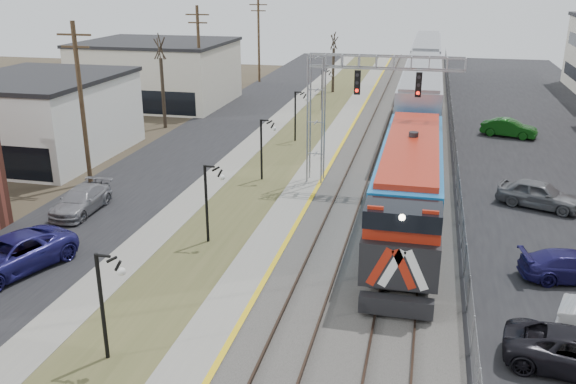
% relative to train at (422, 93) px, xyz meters
% --- Properties ---
extents(street_west, '(7.00, 120.00, 0.04)m').
position_rel_train_xyz_m(street_west, '(-17.00, -10.54, -2.86)').
color(street_west, black).
rests_on(street_west, ground).
extents(sidewalk, '(2.00, 120.00, 0.08)m').
position_rel_train_xyz_m(sidewalk, '(-12.50, -10.54, -2.84)').
color(sidewalk, gray).
rests_on(sidewalk, ground).
extents(grass_median, '(4.00, 120.00, 0.06)m').
position_rel_train_xyz_m(grass_median, '(-9.50, -10.54, -2.85)').
color(grass_median, '#484B28').
rests_on(grass_median, ground).
extents(platform, '(2.00, 120.00, 0.24)m').
position_rel_train_xyz_m(platform, '(-6.50, -10.54, -2.76)').
color(platform, gray).
rests_on(platform, ground).
extents(ballast_bed, '(8.00, 120.00, 0.20)m').
position_rel_train_xyz_m(ballast_bed, '(-1.50, -10.54, -2.78)').
color(ballast_bed, '#595651').
rests_on(ballast_bed, ground).
extents(parking_lot, '(16.00, 120.00, 0.04)m').
position_rel_train_xyz_m(parking_lot, '(10.50, -10.54, -2.86)').
color(parking_lot, black).
rests_on(parking_lot, ground).
extents(platform_edge, '(0.24, 120.00, 0.01)m').
position_rel_train_xyz_m(platform_edge, '(-5.62, -10.54, -2.64)').
color(platform_edge, gold).
rests_on(platform_edge, platform).
extents(track_near, '(1.58, 120.00, 0.15)m').
position_rel_train_xyz_m(track_near, '(-3.50, -10.54, -2.61)').
color(track_near, '#2D2119').
rests_on(track_near, ballast_bed).
extents(track_far, '(1.58, 120.00, 0.15)m').
position_rel_train_xyz_m(track_far, '(-0.00, -10.54, -2.61)').
color(track_far, '#2D2119').
rests_on(track_far, ballast_bed).
extents(train, '(3.00, 63.05, 5.33)m').
position_rel_train_xyz_m(train, '(0.00, 0.00, 0.00)').
color(train, '#1564AC').
rests_on(train, ground).
extents(signal_gantry, '(9.00, 1.07, 8.15)m').
position_rel_train_xyz_m(signal_gantry, '(-4.28, -17.55, 2.70)').
color(signal_gantry, gray).
rests_on(signal_gantry, ground).
extents(lampposts, '(0.14, 62.14, 4.00)m').
position_rel_train_xyz_m(lampposts, '(-9.50, -27.26, -0.88)').
color(lampposts, black).
rests_on(lampposts, ground).
extents(utility_poles, '(0.28, 80.28, 10.00)m').
position_rel_train_xyz_m(utility_poles, '(-20.00, -20.54, 2.12)').
color(utility_poles, '#4C3823').
rests_on(utility_poles, ground).
extents(fence, '(0.04, 120.00, 1.60)m').
position_rel_train_xyz_m(fence, '(2.70, -10.54, -2.08)').
color(fence, gray).
rests_on(fence, ground).
extents(bare_trees, '(12.30, 42.30, 5.95)m').
position_rel_train_xyz_m(bare_trees, '(-18.16, -6.63, -0.18)').
color(bare_trees, '#382D23').
rests_on(bare_trees, ground).
extents(car_lot_d, '(4.69, 2.54, 1.29)m').
position_rel_train_xyz_m(car_lot_d, '(7.21, -27.78, -2.24)').
color(car_lot_d, '#1C1855').
rests_on(car_lot_d, ground).
extents(car_lot_e, '(4.93, 3.40, 1.56)m').
position_rel_train_xyz_m(car_lot_e, '(7.13, -18.79, -2.10)').
color(car_lot_e, slate).
rests_on(car_lot_e, ground).
extents(car_lot_f, '(4.60, 2.69, 1.43)m').
position_rel_train_xyz_m(car_lot_f, '(7.20, -2.24, -2.17)').
color(car_lot_f, '#0E480F').
rests_on(car_lot_f, ground).
extents(car_street_a, '(4.42, 6.30, 1.60)m').
position_rel_train_xyz_m(car_street_a, '(-16.84, -32.57, -2.08)').
color(car_street_a, navy).
rests_on(car_street_a, ground).
extents(car_street_b, '(2.04, 4.73, 1.36)m').
position_rel_train_xyz_m(car_street_b, '(-17.75, -25.32, -2.21)').
color(car_street_b, gray).
rests_on(car_street_b, ground).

